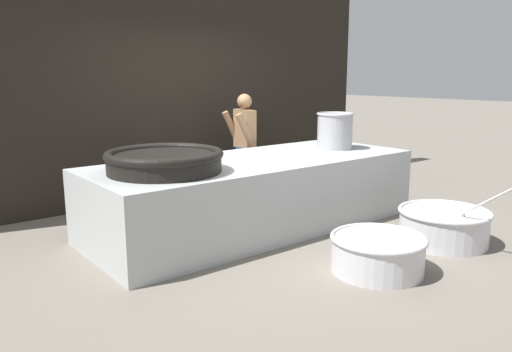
{
  "coord_description": "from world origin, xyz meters",
  "views": [
    {
      "loc": [
        -3.52,
        -4.4,
        1.76
      ],
      "look_at": [
        0.0,
        0.0,
        0.6
      ],
      "focal_mm": 35.0,
      "sensor_mm": 36.0,
      "label": 1
    }
  ],
  "objects": [
    {
      "name": "stock_pot",
      "position": [
        1.28,
        -0.03,
        1.05
      ],
      "size": [
        0.48,
        0.48,
        0.47
      ],
      "color": "#9E9EA3",
      "rests_on": "hearth_platform"
    },
    {
      "name": "prep_bowl_vegetables",
      "position": [
        1.19,
        -1.69,
        0.2
      ],
      "size": [
        0.95,
        1.22,
        0.75
      ],
      "color": "silver",
      "rests_on": "ground_plane"
    },
    {
      "name": "back_wall",
      "position": [
        0.0,
        2.02,
        1.8
      ],
      "size": [
        7.35,
        0.24,
        3.6
      ],
      "primitive_type": "cube",
      "color": "black",
      "rests_on": "ground_plane"
    },
    {
      "name": "prep_bowl_meat",
      "position": [
        0.0,
        -1.76,
        0.19
      ],
      "size": [
        0.86,
        0.86,
        0.34
      ],
      "color": "silver",
      "rests_on": "ground_plane"
    },
    {
      "name": "hearth_platform",
      "position": [
        0.0,
        0.0,
        0.4
      ],
      "size": [
        3.88,
        1.48,
        0.81
      ],
      "color": "#B2B7B7",
      "rests_on": "ground_plane"
    },
    {
      "name": "giant_wok_near",
      "position": [
        -1.2,
        -0.05,
        0.93
      ],
      "size": [
        1.17,
        1.17,
        0.22
      ],
      "color": "black",
      "rests_on": "hearth_platform"
    },
    {
      "name": "ground_plane",
      "position": [
        0.0,
        0.0,
        0.0
      ],
      "size": [
        60.0,
        60.0,
        0.0
      ],
      "primitive_type": "plane",
      "color": "slate"
    },
    {
      "name": "cook",
      "position": [
        0.71,
        1.15,
        0.81
      ],
      "size": [
        0.4,
        0.58,
        1.49
      ],
      "rotation": [
        0.0,
        0.0,
        2.95
      ],
      "color": "#9E7551",
      "rests_on": "ground_plane"
    }
  ]
}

